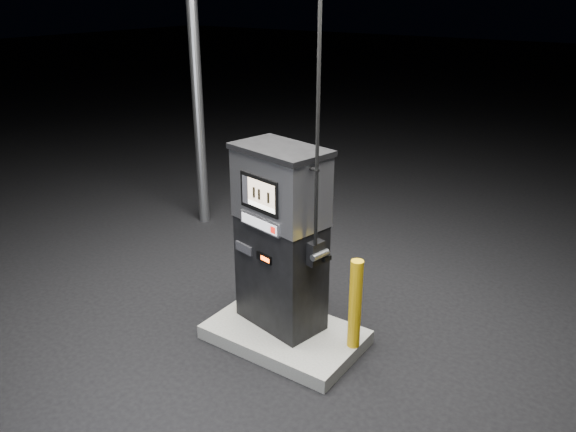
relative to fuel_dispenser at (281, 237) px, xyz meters
The scene contains 5 objects.
ground 1.16m from the fuel_dispenser, 39.64° to the right, with size 80.00×80.00×0.00m, color black.
pump_island 1.08m from the fuel_dispenser, 39.64° to the right, with size 1.60×1.00×0.15m, color #61615C.
fuel_dispenser is the anchor object (origin of this frame).
bollard_left 0.76m from the fuel_dispenser, behind, with size 0.12×0.12×0.92m, color #C4940A.
bollard_right 1.00m from the fuel_dispenser, ahead, with size 0.13×0.13×0.95m, color #C4940A.
Camera 1 is at (2.92, -4.14, 3.50)m, focal length 35.00 mm.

